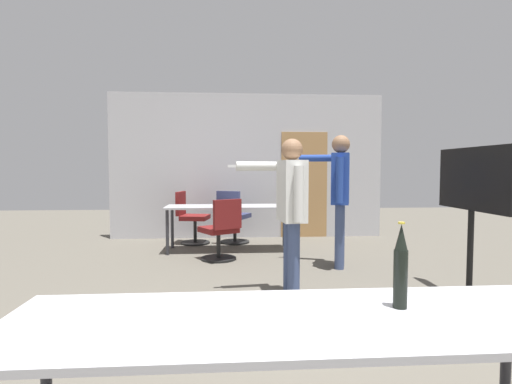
{
  "coord_description": "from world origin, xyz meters",
  "views": [
    {
      "loc": [
        -0.39,
        -1.28,
        1.33
      ],
      "look_at": [
        -0.11,
        2.76,
        1.1
      ],
      "focal_mm": 28.0,
      "sensor_mm": 36.0,
      "label": 1
    }
  ],
  "objects_px": {
    "office_chair_near_pushed": "(221,232)",
    "person_far_watching": "(339,187)",
    "office_chair_far_right": "(233,218)",
    "office_chair_mid_tucked": "(191,219)",
    "drink_cup": "(235,203)",
    "tv_screen": "(472,204)",
    "person_left_plaid": "(290,202)",
    "beer_bottle": "(401,268)"
  },
  "relations": [
    {
      "from": "office_chair_near_pushed",
      "to": "office_chair_mid_tucked",
      "type": "distance_m",
      "value": 1.48
    },
    {
      "from": "office_chair_mid_tucked",
      "to": "beer_bottle",
      "type": "height_order",
      "value": "beer_bottle"
    },
    {
      "from": "person_left_plaid",
      "to": "office_chair_far_right",
      "type": "distance_m",
      "value": 3.15
    },
    {
      "from": "office_chair_near_pushed",
      "to": "office_chair_mid_tucked",
      "type": "height_order",
      "value": "office_chair_mid_tucked"
    },
    {
      "from": "tv_screen",
      "to": "office_chair_far_right",
      "type": "height_order",
      "value": "tv_screen"
    },
    {
      "from": "office_chair_near_pushed",
      "to": "tv_screen",
      "type": "bearing_deg",
      "value": -67.55
    },
    {
      "from": "office_chair_mid_tucked",
      "to": "drink_cup",
      "type": "xyz_separation_m",
      "value": [
        0.77,
        -0.77,
        0.35
      ]
    },
    {
      "from": "tv_screen",
      "to": "person_far_watching",
      "type": "height_order",
      "value": "person_far_watching"
    },
    {
      "from": "tv_screen",
      "to": "beer_bottle",
      "type": "relative_size",
      "value": 4.17
    },
    {
      "from": "tv_screen",
      "to": "beer_bottle",
      "type": "xyz_separation_m",
      "value": [
        -1.73,
        -2.23,
        -0.06
      ]
    },
    {
      "from": "tv_screen",
      "to": "office_chair_near_pushed",
      "type": "distance_m",
      "value": 3.25
    },
    {
      "from": "person_left_plaid",
      "to": "office_chair_far_right",
      "type": "height_order",
      "value": "person_left_plaid"
    },
    {
      "from": "tv_screen",
      "to": "office_chair_far_right",
      "type": "xyz_separation_m",
      "value": [
        -2.38,
        3.23,
        -0.53
      ]
    },
    {
      "from": "office_chair_far_right",
      "to": "person_far_watching",
      "type": "bearing_deg",
      "value": -25.9
    },
    {
      "from": "office_chair_near_pushed",
      "to": "drink_cup",
      "type": "relative_size",
      "value": 9.74
    },
    {
      "from": "office_chair_far_right",
      "to": "office_chair_near_pushed",
      "type": "relative_size",
      "value": 1.05
    },
    {
      "from": "person_left_plaid",
      "to": "beer_bottle",
      "type": "xyz_separation_m",
      "value": [
        0.1,
        -2.4,
        -0.08
      ]
    },
    {
      "from": "office_chair_mid_tucked",
      "to": "drink_cup",
      "type": "distance_m",
      "value": 1.15
    },
    {
      "from": "person_far_watching",
      "to": "drink_cup",
      "type": "bearing_deg",
      "value": 69.14
    },
    {
      "from": "tv_screen",
      "to": "office_chair_mid_tucked",
      "type": "height_order",
      "value": "tv_screen"
    },
    {
      "from": "person_left_plaid",
      "to": "tv_screen",
      "type": "bearing_deg",
      "value": -101.66
    },
    {
      "from": "person_far_watching",
      "to": "office_chair_near_pushed",
      "type": "height_order",
      "value": "person_far_watching"
    },
    {
      "from": "person_left_plaid",
      "to": "beer_bottle",
      "type": "height_order",
      "value": "person_left_plaid"
    },
    {
      "from": "office_chair_far_right",
      "to": "tv_screen",
      "type": "bearing_deg",
      "value": -26.65
    },
    {
      "from": "person_left_plaid",
      "to": "drink_cup",
      "type": "bearing_deg",
      "value": 6.65
    },
    {
      "from": "tv_screen",
      "to": "office_chair_far_right",
      "type": "bearing_deg",
      "value": -143.6
    },
    {
      "from": "person_left_plaid",
      "to": "beer_bottle",
      "type": "distance_m",
      "value": 2.41
    },
    {
      "from": "tv_screen",
      "to": "office_chair_far_right",
      "type": "distance_m",
      "value": 4.05
    },
    {
      "from": "person_far_watching",
      "to": "office_chair_far_right",
      "type": "bearing_deg",
      "value": 55.55
    },
    {
      "from": "office_chair_far_right",
      "to": "office_chair_mid_tucked",
      "type": "distance_m",
      "value": 0.75
    },
    {
      "from": "office_chair_far_right",
      "to": "office_chair_near_pushed",
      "type": "bearing_deg",
      "value": -71.26
    },
    {
      "from": "office_chair_far_right",
      "to": "person_left_plaid",
      "type": "bearing_deg",
      "value": -52.84
    },
    {
      "from": "office_chair_far_right",
      "to": "office_chair_near_pushed",
      "type": "distance_m",
      "value": 1.34
    },
    {
      "from": "office_chair_mid_tucked",
      "to": "person_left_plaid",
      "type": "bearing_deg",
      "value": 33.44
    },
    {
      "from": "drink_cup",
      "to": "person_left_plaid",
      "type": "bearing_deg",
      "value": -77.22
    },
    {
      "from": "office_chair_far_right",
      "to": "drink_cup",
      "type": "bearing_deg",
      "value": -61.4
    },
    {
      "from": "tv_screen",
      "to": "person_left_plaid",
      "type": "height_order",
      "value": "person_left_plaid"
    },
    {
      "from": "office_chair_mid_tucked",
      "to": "beer_bottle",
      "type": "distance_m",
      "value": 5.7
    },
    {
      "from": "tv_screen",
      "to": "office_chair_near_pushed",
      "type": "bearing_deg",
      "value": -126.54
    },
    {
      "from": "tv_screen",
      "to": "drink_cup",
      "type": "bearing_deg",
      "value": -136.74
    },
    {
      "from": "person_left_plaid",
      "to": "office_chair_far_right",
      "type": "relative_size",
      "value": 1.73
    },
    {
      "from": "office_chair_near_pushed",
      "to": "person_far_watching",
      "type": "bearing_deg",
      "value": -49.28
    }
  ]
}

